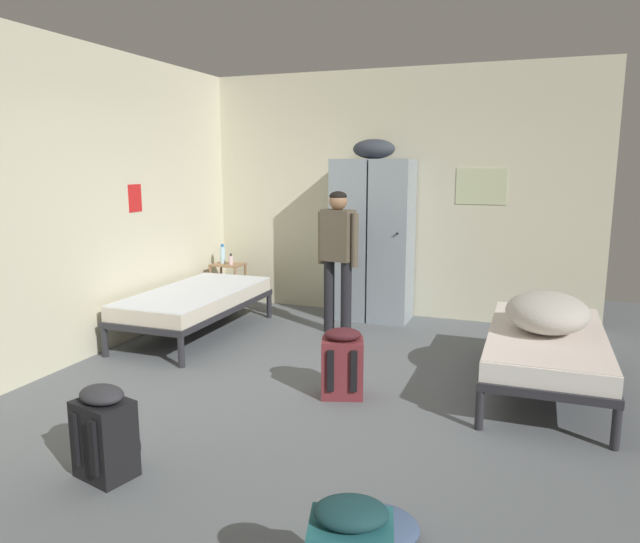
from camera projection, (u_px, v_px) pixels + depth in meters
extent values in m
plane|color=slate|center=(308.00, 397.00, 4.56)|extent=(8.81, 8.81, 0.00)
cube|color=beige|center=(394.00, 195.00, 6.86)|extent=(4.68, 0.06, 2.87)
cube|color=beige|center=(61.00, 205.00, 5.08)|extent=(0.06, 5.51, 2.87)
cube|color=beige|center=(481.00, 186.00, 6.47)|extent=(0.55, 0.01, 0.40)
cube|color=red|center=(135.00, 198.00, 5.96)|extent=(0.01, 0.20, 0.28)
cube|color=#8C99A3|center=(353.00, 240.00, 6.81)|extent=(0.44, 0.52, 1.85)
cylinder|color=black|center=(357.00, 232.00, 6.49)|extent=(0.02, 0.03, 0.02)
cube|color=#8C99A3|center=(392.00, 241.00, 6.65)|extent=(0.44, 0.52, 1.85)
cylinder|color=black|center=(397.00, 233.00, 6.33)|extent=(0.02, 0.03, 0.02)
ellipsoid|color=#333842|center=(374.00, 149.00, 6.54)|extent=(0.48, 0.36, 0.22)
cylinder|color=#99704C|center=(211.00, 288.00, 7.24)|extent=(0.03, 0.03, 0.55)
cylinder|color=#99704C|center=(236.00, 290.00, 7.12)|extent=(0.03, 0.03, 0.55)
cylinder|color=#99704C|center=(222.00, 284.00, 7.49)|extent=(0.03, 0.03, 0.55)
cylinder|color=#99704C|center=(246.00, 286.00, 7.37)|extent=(0.03, 0.03, 0.55)
cube|color=#99704C|center=(229.00, 293.00, 7.32)|extent=(0.38, 0.30, 0.02)
cube|color=#99704C|center=(228.00, 265.00, 7.26)|extent=(0.38, 0.30, 0.02)
cylinder|color=#28282D|center=(592.00, 346.00, 5.39)|extent=(0.06, 0.06, 0.28)
cylinder|color=#28282D|center=(497.00, 336.00, 5.67)|extent=(0.06, 0.06, 0.28)
cylinder|color=#28282D|center=(616.00, 429.00, 3.69)|extent=(0.06, 0.06, 0.28)
cylinder|color=#28282D|center=(480.00, 410.00, 3.98)|extent=(0.06, 0.06, 0.28)
cube|color=#28282D|center=(545.00, 353.00, 4.65)|extent=(0.90, 1.90, 0.06)
cube|color=silver|center=(546.00, 341.00, 4.63)|extent=(0.87, 1.84, 0.14)
cube|color=silver|center=(547.00, 331.00, 4.62)|extent=(0.86, 1.82, 0.01)
cylinder|color=#28282D|center=(105.00, 342.00, 5.48)|extent=(0.06, 0.06, 0.28)
cylinder|color=#28282D|center=(181.00, 352.00, 5.19)|extent=(0.06, 0.06, 0.28)
cylinder|color=#28282D|center=(207.00, 300.00, 7.18)|extent=(0.06, 0.06, 0.28)
cylinder|color=#28282D|center=(269.00, 306.00, 6.89)|extent=(0.06, 0.06, 0.28)
cube|color=#28282D|center=(196.00, 307.00, 6.15)|extent=(0.90, 1.90, 0.06)
cube|color=beige|center=(195.00, 297.00, 6.14)|extent=(0.87, 1.84, 0.14)
cube|color=silver|center=(195.00, 290.00, 6.12)|extent=(0.86, 1.82, 0.01)
ellipsoid|color=#B7B2A8|center=(547.00, 312.00, 4.58)|extent=(0.63, 0.77, 0.31)
cylinder|color=black|center=(346.00, 298.00, 6.17)|extent=(0.12, 0.12, 0.79)
cylinder|color=black|center=(329.00, 296.00, 6.28)|extent=(0.12, 0.12, 0.79)
cube|color=brown|center=(338.00, 235.00, 6.10)|extent=(0.36, 0.26, 0.54)
cylinder|color=brown|center=(355.00, 240.00, 6.00)|extent=(0.08, 0.08, 0.56)
cylinder|color=brown|center=(322.00, 238.00, 6.22)|extent=(0.08, 0.08, 0.56)
sphere|color=#936B4C|center=(338.00, 201.00, 6.04)|extent=(0.19, 0.19, 0.19)
ellipsoid|color=black|center=(338.00, 196.00, 6.03)|extent=(0.18, 0.18, 0.11)
cylinder|color=#B2DBEA|center=(223.00, 255.00, 7.28)|extent=(0.07, 0.07, 0.21)
cylinder|color=#2666B2|center=(222.00, 245.00, 7.26)|extent=(0.04, 0.04, 0.03)
cylinder|color=beige|center=(231.00, 260.00, 7.18)|extent=(0.05, 0.05, 0.11)
cylinder|color=black|center=(231.00, 255.00, 7.17)|extent=(0.03, 0.03, 0.03)
cube|color=black|center=(105.00, 439.00, 3.36)|extent=(0.37, 0.31, 0.46)
ellipsoid|color=#2D2D33|center=(127.00, 442.00, 3.50)|extent=(0.25, 0.14, 0.20)
ellipsoid|color=#2D2D33|center=(102.00, 395.00, 3.31)|extent=(0.33, 0.28, 0.10)
cube|color=black|center=(93.00, 448.00, 3.20)|extent=(0.05, 0.04, 0.32)
cube|color=black|center=(74.00, 440.00, 3.30)|extent=(0.05, 0.04, 0.32)
ellipsoid|color=#193D42|center=(351.00, 513.00, 2.19)|extent=(0.33, 0.28, 0.10)
cube|color=maroon|center=(342.00, 368.00, 4.53)|extent=(0.38, 0.32, 0.46)
ellipsoid|color=#42191E|center=(343.00, 371.00, 4.69)|extent=(0.25, 0.15, 0.20)
ellipsoid|color=#42191E|center=(343.00, 335.00, 4.48)|extent=(0.34, 0.29, 0.10)
cube|color=black|center=(354.00, 371.00, 4.39)|extent=(0.05, 0.04, 0.32)
cube|color=black|center=(331.00, 371.00, 4.40)|extent=(0.05, 0.04, 0.32)
ellipsoid|color=#42567A|center=(378.00, 526.00, 2.84)|extent=(0.41, 0.37, 0.10)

